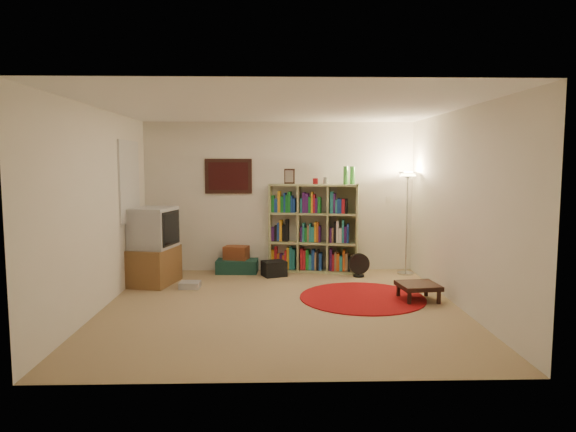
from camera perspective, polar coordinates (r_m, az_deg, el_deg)
name	(u,v)px	position (r m, az deg, el deg)	size (l,w,h in m)	color
room	(277,208)	(6.44, -1.24, 0.90)	(4.54, 4.54, 2.54)	#967C58
bookshelf	(313,229)	(8.62, 2.76, -1.48)	(1.53, 0.71, 1.77)	#9A9E69
floor_lamp	(408,190)	(8.52, 13.14, 2.89)	(0.34, 0.34, 1.68)	silver
floor_fan	(359,265)	(8.33, 7.89, -5.42)	(0.34, 0.19, 0.38)	black
tv_stand	(154,247)	(7.97, -14.64, -3.39)	(0.72, 0.90, 1.16)	brown
dvd_box	(190,285)	(7.69, -10.84, -7.53)	(0.30, 0.25, 0.10)	#A3A4A8
suitcase	(237,266)	(8.64, -5.65, -5.54)	(0.70, 0.47, 0.22)	#12322B
wicker_basket	(236,253)	(8.63, -5.77, -4.07)	(0.44, 0.36, 0.22)	maroon
duffel_bag	(274,269)	(8.32, -1.57, -5.86)	(0.44, 0.41, 0.25)	black
paper_towel	(284,262)	(8.77, -0.43, -5.14)	(0.15, 0.15, 0.28)	white
red_rug	(362,297)	(7.11, 8.26, -8.94)	(1.70, 1.70, 0.02)	maroon
side_table	(418,286)	(7.09, 14.27, -7.57)	(0.55, 0.55, 0.23)	black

